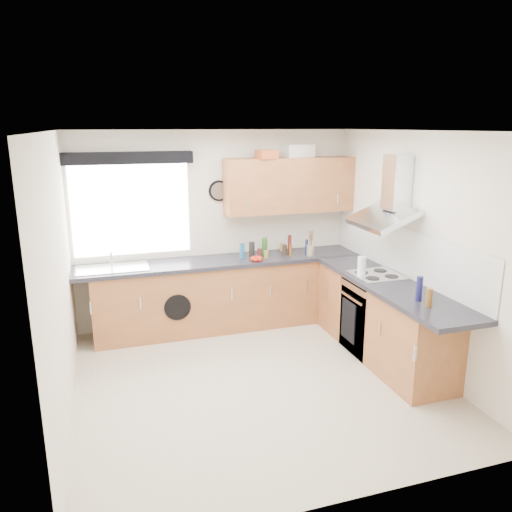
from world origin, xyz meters
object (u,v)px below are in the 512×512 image
object	(u,v)px
upper_cabinets	(289,185)
washing_machine	(174,299)
oven	(374,316)
extractor_hood	(389,199)

from	to	relation	value
upper_cabinets	washing_machine	size ratio (longest dim) A/B	1.93
upper_cabinets	washing_machine	bearing A→B (deg)	-176.17
upper_cabinets	oven	bearing A→B (deg)	-67.46
oven	washing_machine	size ratio (longest dim) A/B	0.96
oven	washing_machine	bearing A→B (deg)	150.07
oven	extractor_hood	xyz separation A→B (m)	(0.10, -0.00, 1.34)
extractor_hood	upper_cabinets	distance (m)	1.48
extractor_hood	oven	bearing A→B (deg)	180.00
oven	upper_cabinets	world-z (taller)	upper_cabinets
washing_machine	oven	bearing A→B (deg)	-28.55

